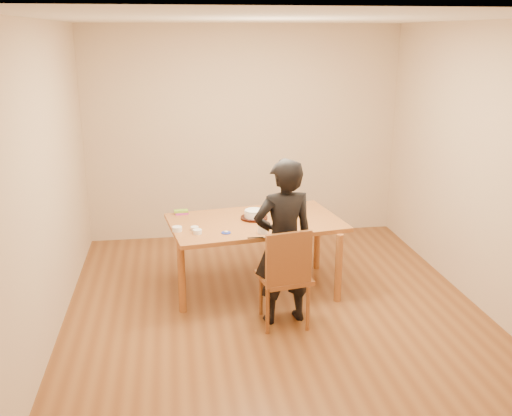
{
  "coord_description": "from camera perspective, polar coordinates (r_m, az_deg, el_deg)",
  "views": [
    {
      "loc": [
        -0.92,
        -4.93,
        2.58
      ],
      "look_at": [
        -0.11,
        0.48,
        0.9
      ],
      "focal_mm": 40.0,
      "sensor_mm": 36.0,
      "label": 1
    }
  ],
  "objects": [
    {
      "name": "candy_box_pink",
      "position": [
        6.07,
        -7.44,
        -0.52
      ],
      "size": [
        0.14,
        0.09,
        0.02
      ],
      "primitive_type": "cube",
      "rotation": [
        0.0,
        0.0,
        0.14
      ],
      "color": "#E53696",
      "rests_on": "dining_table"
    },
    {
      "name": "frosting_dollop",
      "position": [
        5.45,
        -3.01,
        -2.36
      ],
      "size": [
        0.04,
        0.04,
        0.02
      ],
      "primitive_type": "ellipsoid",
      "color": "white",
      "rests_on": "frosting_lid"
    },
    {
      "name": "dining_chair",
      "position": [
        5.23,
        2.82,
        -6.96
      ],
      "size": [
        0.5,
        0.5,
        0.04
      ],
      "primitive_type": "cube",
      "rotation": [
        0.0,
        0.0,
        0.18
      ],
      "color": "brown",
      "rests_on": "floor"
    },
    {
      "name": "candy_box_green",
      "position": [
        6.06,
        -7.5,
        -0.31
      ],
      "size": [
        0.15,
        0.08,
        0.02
      ],
      "primitive_type": "cube",
      "rotation": [
        0.0,
        0.0,
        0.06
      ],
      "color": "green",
      "rests_on": "candy_box_pink"
    },
    {
      "name": "frosting_tub",
      "position": [
        5.44,
        0.69,
        -2.1
      ],
      "size": [
        0.1,
        0.1,
        0.09
      ],
      "primitive_type": "cylinder",
      "color": "white",
      "rests_on": "dining_table"
    },
    {
      "name": "spatula",
      "position": [
        5.32,
        -0.04,
        -2.98
      ],
      "size": [
        0.15,
        0.02,
        0.01
      ],
      "primitive_type": "cube",
      "rotation": [
        0.0,
        0.0,
        -0.01
      ],
      "color": "black",
      "rests_on": "dining_table"
    },
    {
      "name": "room_shell",
      "position": [
        5.49,
        1.36,
        4.12
      ],
      "size": [
        4.0,
        4.5,
        2.7
      ],
      "color": "brown",
      "rests_on": "ground"
    },
    {
      "name": "cake",
      "position": [
        5.85,
        -0.19,
        -0.59
      ],
      "size": [
        0.2,
        0.2,
        0.06
      ],
      "primitive_type": "cylinder",
      "color": "white",
      "rests_on": "cake_plate"
    },
    {
      "name": "ramekin_yellow",
      "position": [
        5.56,
        -6.16,
        -2.05
      ],
      "size": [
        0.08,
        0.08,
        0.04
      ],
      "primitive_type": "cylinder",
      "color": "white",
      "rests_on": "dining_table"
    },
    {
      "name": "cake_plate",
      "position": [
        5.86,
        -0.19,
        -0.98
      ],
      "size": [
        0.28,
        0.28,
        0.02
      ],
      "primitive_type": "cylinder",
      "color": "#B7210C",
      "rests_on": "dining_table"
    },
    {
      "name": "ramekin_multi",
      "position": [
        5.55,
        -7.89,
        -2.09
      ],
      "size": [
        0.09,
        0.09,
        0.04
      ],
      "primitive_type": "cylinder",
      "color": "white",
      "rests_on": "dining_table"
    },
    {
      "name": "person",
      "position": [
        5.15,
        2.78,
        -3.45
      ],
      "size": [
        0.62,
        0.46,
        1.55
      ],
      "primitive_type": "imported",
      "rotation": [
        0.0,
        0.0,
        3.31
      ],
      "color": "black",
      "rests_on": "floor"
    },
    {
      "name": "ramekin_green",
      "position": [
        5.46,
        -5.88,
        -2.36
      ],
      "size": [
        0.09,
        0.09,
        0.04
      ],
      "primitive_type": "cylinder",
      "color": "white",
      "rests_on": "dining_table"
    },
    {
      "name": "dining_table",
      "position": [
        5.82,
        -0.07,
        -1.46
      ],
      "size": [
        1.85,
        1.26,
        0.04
      ],
      "primitive_type": "cube",
      "rotation": [
        0.0,
        0.0,
        0.15
      ],
      "color": "brown",
      "rests_on": "floor"
    },
    {
      "name": "frosting_dome",
      "position": [
        5.84,
        -0.19,
        -0.17
      ],
      "size": [
        0.2,
        0.2,
        0.03
      ],
      "primitive_type": "ellipsoid",
      "color": "white",
      "rests_on": "cake"
    },
    {
      "name": "frosting_lid",
      "position": [
        5.46,
        -3.01,
        -2.48
      ],
      "size": [
        0.09,
        0.09,
        0.01
      ],
      "primitive_type": "cylinder",
      "color": "#172A9A",
      "rests_on": "dining_table"
    }
  ]
}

